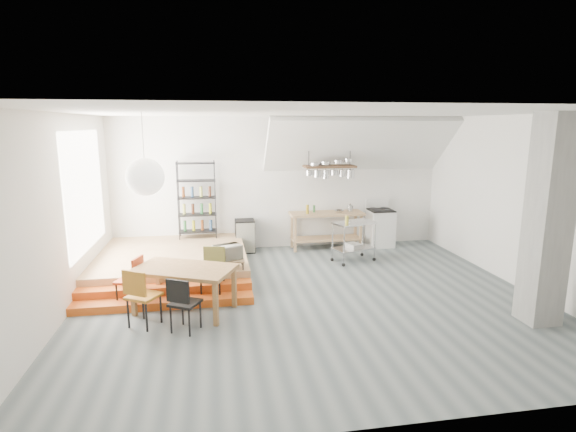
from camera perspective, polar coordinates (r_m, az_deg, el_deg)
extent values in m
plane|color=#555F62|center=(8.07, 2.79, -10.39)|extent=(8.00, 8.00, 0.00)
cube|color=silver|center=(11.03, -1.04, 4.15)|extent=(8.00, 0.04, 3.20)
cube|color=silver|center=(7.81, -27.08, -0.16)|extent=(0.04, 7.00, 3.20)
cube|color=silver|center=(9.34, 27.63, 1.50)|extent=(0.04, 7.00, 3.20)
cube|color=white|center=(7.50, 3.04, 12.95)|extent=(8.00, 7.00, 0.02)
cube|color=white|center=(10.78, 9.04, 8.92)|extent=(4.40, 1.44, 1.32)
cube|color=white|center=(9.20, -24.36, 2.92)|extent=(0.02, 2.50, 2.20)
cube|color=#A77D53|center=(9.76, -14.38, -5.59)|extent=(3.00, 3.00, 0.40)
cube|color=#C45217|center=(7.97, -15.43, -10.58)|extent=(3.00, 0.35, 0.13)
cube|color=#C45217|center=(8.28, -15.22, -9.26)|extent=(3.00, 0.35, 0.27)
cube|color=gray|center=(7.75, 30.13, -0.54)|extent=(0.50, 0.50, 3.20)
cube|color=#A77D53|center=(11.02, 4.91, 0.32)|extent=(1.80, 0.60, 0.06)
cube|color=#A77D53|center=(11.16, 4.85, -2.86)|extent=(1.70, 0.55, 0.04)
cube|color=#A77D53|center=(11.55, 8.54, -1.53)|extent=(0.06, 0.06, 0.86)
cube|color=#A77D53|center=(11.15, 0.50, -1.87)|extent=(0.06, 0.06, 0.86)
cube|color=#A77D53|center=(11.14, 9.24, -2.03)|extent=(0.06, 0.06, 0.86)
cube|color=#A77D53|center=(10.73, 0.92, -2.41)|extent=(0.06, 0.06, 0.86)
cube|color=white|center=(11.54, 11.62, -1.56)|extent=(0.60, 0.60, 0.90)
cube|color=black|center=(11.44, 11.71, 0.74)|extent=(0.58, 0.58, 0.03)
cube|color=white|center=(11.68, 11.24, 1.62)|extent=(0.60, 0.05, 0.25)
cylinder|color=black|center=(11.62, 12.11, 1.00)|extent=(0.18, 0.18, 0.02)
cylinder|color=black|center=(11.52, 10.82, 0.97)|extent=(0.18, 0.18, 0.02)
cylinder|color=black|center=(11.36, 12.63, 0.75)|extent=(0.18, 0.18, 0.02)
cylinder|color=black|center=(11.26, 11.31, 0.71)|extent=(0.18, 0.18, 0.02)
cube|color=#3A2517|center=(10.66, 5.28, 6.29)|extent=(1.20, 0.50, 0.05)
cylinder|color=black|center=(10.51, 2.67, 9.39)|extent=(0.02, 0.02, 1.15)
cylinder|color=black|center=(10.77, 7.95, 9.35)|extent=(0.02, 0.02, 1.15)
cylinder|color=silver|center=(10.51, 2.69, 5.48)|extent=(0.16, 0.16, 0.12)
cylinder|color=silver|center=(10.56, 3.76, 5.39)|extent=(0.20, 0.20, 0.16)
cylinder|color=silver|center=(10.61, 4.81, 5.29)|extent=(0.16, 0.16, 0.20)
cylinder|color=silver|center=(10.66, 5.86, 5.52)|extent=(0.20, 0.20, 0.12)
cylinder|color=silver|center=(10.71, 6.90, 5.42)|extent=(0.16, 0.16, 0.16)
cylinder|color=silver|center=(10.77, 7.92, 5.32)|extent=(0.20, 0.20, 0.20)
cylinder|color=black|center=(10.83, -9.24, 2.27)|extent=(0.02, 0.02, 1.80)
cylinder|color=black|center=(10.86, -13.68, 2.11)|extent=(0.02, 0.02, 1.80)
cylinder|color=black|center=(10.47, -9.22, 1.96)|extent=(0.02, 0.02, 1.80)
cylinder|color=black|center=(10.50, -13.81, 1.80)|extent=(0.02, 0.02, 1.80)
cube|color=black|center=(10.80, -11.33, -1.89)|extent=(0.88, 0.38, 0.02)
cube|color=black|center=(10.72, -11.42, 0.19)|extent=(0.88, 0.38, 0.02)
cube|color=black|center=(10.65, -11.50, 2.30)|extent=(0.88, 0.38, 0.02)
cube|color=black|center=(10.59, -11.59, 4.44)|extent=(0.88, 0.38, 0.02)
cube|color=black|center=(10.55, -11.68, 6.59)|extent=(0.88, 0.38, 0.03)
cylinder|color=#2D713B|center=(10.77, -11.36, -1.16)|extent=(0.07, 0.07, 0.24)
cylinder|color=#A6A61B|center=(10.69, -11.45, 0.93)|extent=(0.07, 0.07, 0.24)
cylinder|color=brown|center=(10.63, -11.53, 3.05)|extent=(0.07, 0.07, 0.24)
cube|color=#A77D53|center=(8.43, -7.66, -5.56)|extent=(0.60, 0.40, 0.03)
cylinder|color=black|center=(8.63, -5.89, -5.69)|extent=(0.02, 0.02, 0.13)
cylinder|color=black|center=(8.62, -9.50, -5.82)|extent=(0.02, 0.02, 0.13)
cylinder|color=black|center=(8.31, -5.73, -6.38)|extent=(0.02, 0.02, 0.13)
cylinder|color=black|center=(8.29, -9.48, -6.51)|extent=(0.02, 0.02, 0.13)
sphere|color=white|center=(7.48, -17.67, 4.75)|extent=(0.60, 0.60, 0.60)
cube|color=brown|center=(7.49, -13.08, -6.62)|extent=(1.80, 1.46, 0.06)
cube|color=brown|center=(7.64, -6.86, -8.99)|extent=(0.09, 0.09, 0.69)
cube|color=brown|center=(8.25, -16.12, -7.81)|extent=(0.09, 0.09, 0.69)
cube|color=brown|center=(7.00, -9.17, -11.02)|extent=(0.09, 0.09, 0.69)
cube|color=brown|center=(7.66, -19.03, -9.50)|extent=(0.09, 0.09, 0.69)
cube|color=#C47C21|center=(7.22, -17.85, -9.63)|extent=(0.58, 0.58, 0.04)
cube|color=#C47C21|center=(7.00, -18.97, -8.09)|extent=(0.36, 0.24, 0.37)
cylinder|color=black|center=(7.30, -19.63, -11.58)|extent=(0.03, 0.03, 0.46)
cylinder|color=black|center=(7.09, -17.53, -12.12)|extent=(0.03, 0.03, 0.46)
cylinder|color=black|center=(7.53, -17.92, -10.73)|extent=(0.03, 0.03, 0.46)
cylinder|color=black|center=(7.33, -15.85, -11.22)|extent=(0.03, 0.03, 0.46)
cube|color=black|center=(6.90, -12.92, -10.70)|extent=(0.53, 0.53, 0.04)
cube|color=black|center=(6.68, -13.83, -9.28)|extent=(0.34, 0.21, 0.34)
cylinder|color=black|center=(6.95, -14.64, -12.62)|extent=(0.03, 0.03, 0.43)
cylinder|color=black|center=(6.79, -12.42, -13.10)|extent=(0.03, 0.03, 0.43)
cylinder|color=black|center=(7.18, -13.23, -11.73)|extent=(0.03, 0.03, 0.43)
cylinder|color=black|center=(7.03, -11.06, -12.16)|extent=(0.03, 0.03, 0.43)
cube|color=brown|center=(8.03, -9.59, -7.18)|extent=(0.50, 0.50, 0.04)
cube|color=brown|center=(8.12, -9.33, -5.06)|extent=(0.39, 0.14, 0.36)
cylinder|color=black|center=(8.22, -8.13, -8.43)|extent=(0.03, 0.03, 0.45)
cylinder|color=black|center=(8.29, -10.36, -8.31)|extent=(0.03, 0.03, 0.45)
cylinder|color=black|center=(7.92, -8.66, -9.22)|extent=(0.03, 0.03, 0.45)
cylinder|color=black|center=(8.00, -10.97, -9.09)|extent=(0.03, 0.03, 0.45)
cube|color=#BD3D1B|center=(8.10, -19.52, -7.72)|extent=(0.49, 0.49, 0.04)
cube|color=#BD3D1B|center=(7.95, -18.52, -6.18)|extent=(0.15, 0.36, 0.34)
cylinder|color=black|center=(7.98, -18.94, -9.68)|extent=(0.03, 0.03, 0.43)
cylinder|color=black|center=(8.23, -17.95, -8.94)|extent=(0.03, 0.03, 0.43)
cylinder|color=black|center=(8.12, -20.90, -9.44)|extent=(0.03, 0.03, 0.43)
cylinder|color=black|center=(8.37, -19.87, -8.73)|extent=(0.03, 0.03, 0.43)
cube|color=silver|center=(10.03, 8.40, -0.87)|extent=(1.01, 0.77, 0.04)
cube|color=silver|center=(10.17, 8.31, -4.07)|extent=(1.01, 0.77, 0.03)
cylinder|color=silver|center=(10.55, 9.45, -2.69)|extent=(0.03, 0.03, 0.86)
sphere|color=black|center=(10.66, 9.38, -4.84)|extent=(0.08, 0.08, 0.08)
cylinder|color=silver|center=(10.07, 5.66, -3.28)|extent=(0.03, 0.03, 0.86)
sphere|color=black|center=(10.18, 5.61, -5.52)|extent=(0.08, 0.08, 0.08)
cylinder|color=silver|center=(10.22, 10.96, -3.22)|extent=(0.03, 0.03, 0.86)
sphere|color=black|center=(10.33, 10.88, -5.42)|extent=(0.08, 0.08, 0.08)
cylinder|color=silver|center=(9.72, 7.11, -3.85)|extent=(0.03, 0.03, 0.86)
sphere|color=black|center=(9.84, 7.06, -6.16)|extent=(0.08, 0.08, 0.08)
cube|color=black|center=(10.86, -5.49, -2.52)|extent=(0.46, 0.46, 0.78)
imported|color=beige|center=(8.39, -7.69, -4.58)|extent=(0.58, 0.49, 0.27)
imported|color=silver|center=(11.04, 6.52, 0.62)|extent=(0.30, 0.30, 0.06)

